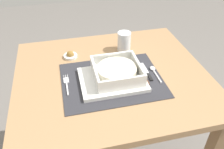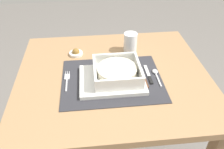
% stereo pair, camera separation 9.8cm
% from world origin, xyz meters
% --- Properties ---
extents(dining_table, '(0.83, 0.73, 0.75)m').
position_xyz_m(dining_table, '(0.00, 0.00, 0.63)').
color(dining_table, '#A37A51').
rests_on(dining_table, ground).
extents(placemat, '(0.42, 0.33, 0.00)m').
position_xyz_m(placemat, '(-0.01, -0.04, 0.75)').
color(placemat, '#2D2D33').
rests_on(placemat, dining_table).
extents(serving_plate, '(0.27, 0.21, 0.02)m').
position_xyz_m(serving_plate, '(-0.01, -0.05, 0.76)').
color(serving_plate, white).
rests_on(serving_plate, placemat).
extents(porridge_bowl, '(0.19, 0.19, 0.06)m').
position_xyz_m(porridge_bowl, '(0.01, -0.04, 0.79)').
color(porridge_bowl, white).
rests_on(porridge_bowl, serving_plate).
extents(fork, '(0.02, 0.13, 0.00)m').
position_xyz_m(fork, '(-0.20, -0.02, 0.75)').
color(fork, silver).
rests_on(fork, placemat).
extents(spoon, '(0.02, 0.12, 0.01)m').
position_xyz_m(spoon, '(0.18, -0.03, 0.76)').
color(spoon, silver).
rests_on(spoon, placemat).
extents(butter_knife, '(0.01, 0.13, 0.01)m').
position_xyz_m(butter_knife, '(0.15, -0.04, 0.75)').
color(butter_knife, black).
rests_on(butter_knife, placemat).
extents(bread_knife, '(0.01, 0.14, 0.01)m').
position_xyz_m(bread_knife, '(0.13, -0.05, 0.75)').
color(bread_knife, '#59331E').
rests_on(bread_knife, placemat).
extents(drinking_glass, '(0.07, 0.07, 0.10)m').
position_xyz_m(drinking_glass, '(0.11, 0.18, 0.79)').
color(drinking_glass, white).
rests_on(drinking_glass, dining_table).
extents(condiment_saucer, '(0.07, 0.07, 0.04)m').
position_xyz_m(condiment_saucer, '(-0.16, 0.18, 0.76)').
color(condiment_saucer, white).
rests_on(condiment_saucer, dining_table).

